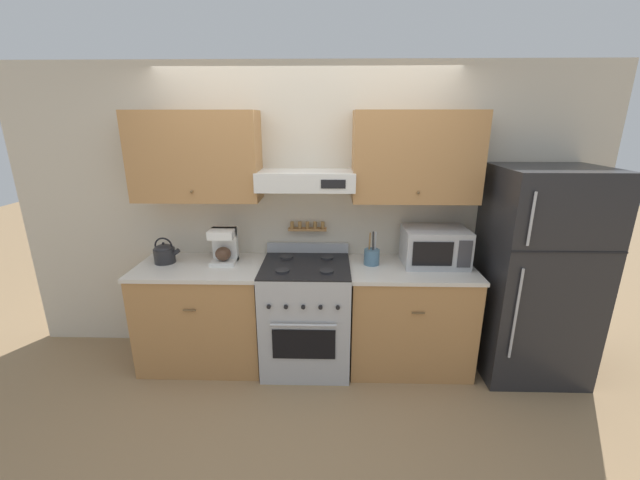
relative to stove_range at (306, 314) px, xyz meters
name	(u,v)px	position (x,y,z in m)	size (l,w,h in m)	color
ground_plane	(305,383)	(0.00, -0.31, -0.47)	(16.00, 16.00, 0.00)	#937551
wall_back	(307,197)	(0.00, 0.32, 0.98)	(5.20, 0.46, 2.55)	beige
counter_left	(204,313)	(-0.90, 0.03, -0.01)	(1.06, 0.67, 0.91)	#AD7A47
counter_right	(408,316)	(0.89, 0.03, -0.01)	(1.04, 0.67, 0.91)	#AD7A47
stove_range	(306,314)	(0.00, 0.00, 0.00)	(0.73, 0.71, 1.02)	#ADAFB5
refrigerator	(537,274)	(1.90, -0.02, 0.40)	(0.82, 0.74, 1.75)	#232326
tea_kettle	(165,253)	(-1.21, 0.08, 0.53)	(0.23, 0.18, 0.22)	#232326
coffee_maker	(224,246)	(-0.70, 0.11, 0.59)	(0.21, 0.22, 0.30)	white
microwave	(435,247)	(1.08, 0.10, 0.60)	(0.53, 0.38, 0.31)	#ADAFB5
utensil_crock	(372,256)	(0.56, 0.08, 0.51)	(0.13, 0.13, 0.29)	slate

